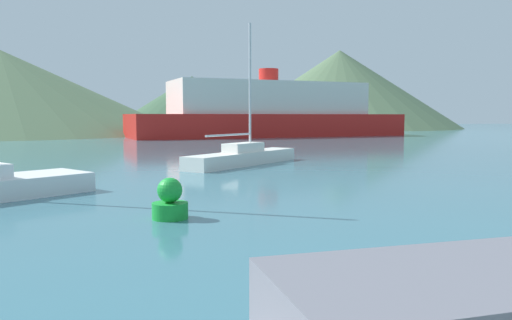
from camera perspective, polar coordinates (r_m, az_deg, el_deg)
sailboat_middle at (r=25.18m, az=-1.44°, el=0.45°), size 7.30×5.93×7.13m
ferry_distant at (r=60.36m, az=1.44°, el=5.43°), size 33.40×10.76×8.06m
buoy_marker at (r=12.20m, az=-9.81°, el=-4.73°), size 0.87×0.87×1.00m
hill_central at (r=79.81m, az=-27.14°, el=6.98°), size 51.39×51.39×11.76m
hill_east at (r=95.72m, az=-7.31°, el=6.53°), size 31.68×31.68×9.89m
hill_far_east at (r=104.10m, az=9.48°, el=7.99°), size 48.00×48.00×15.72m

